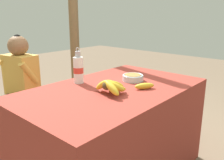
# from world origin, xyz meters

# --- Properties ---
(market_counter) EXTENTS (1.45, 0.88, 0.76)m
(market_counter) POSITION_xyz_m (0.00, 0.00, 0.38)
(market_counter) COLOR maroon
(market_counter) RESTS_ON ground_plane
(banana_bunch_ripe) EXTENTS (0.20, 0.27, 0.12)m
(banana_bunch_ripe) POSITION_xyz_m (-0.12, -0.08, 0.82)
(banana_bunch_ripe) COLOR #4C381E
(banana_bunch_ripe) RESTS_ON market_counter
(serving_bowl) EXTENTS (0.17, 0.17, 0.05)m
(serving_bowl) POSITION_xyz_m (0.26, 0.00, 0.79)
(serving_bowl) COLOR silver
(serving_bowl) RESTS_ON market_counter
(water_bottle) EXTENTS (0.08, 0.08, 0.29)m
(water_bottle) POSITION_xyz_m (-0.08, 0.29, 0.87)
(water_bottle) COLOR white
(water_bottle) RESTS_ON market_counter
(loose_banana_front) EXTENTS (0.15, 0.12, 0.05)m
(loose_banana_front) POSITION_xyz_m (0.13, -0.20, 0.78)
(loose_banana_front) COLOR gold
(loose_banana_front) RESTS_ON market_counter
(wooden_bench) EXTENTS (1.37, 0.32, 0.46)m
(wooden_bench) POSITION_xyz_m (-0.21, 1.14, 0.37)
(wooden_bench) COLOR brown
(wooden_bench) RESTS_ON ground_plane
(seated_vendor) EXTENTS (0.44, 0.41, 1.11)m
(seated_vendor) POSITION_xyz_m (-0.19, 1.10, 0.65)
(seated_vendor) COLOR #473828
(seated_vendor) RESTS_ON ground_plane
(support_post_far) EXTENTS (0.13, 0.13, 2.54)m
(support_post_far) POSITION_xyz_m (0.80, 1.39, 1.27)
(support_post_far) COLOR brown
(support_post_far) RESTS_ON ground_plane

